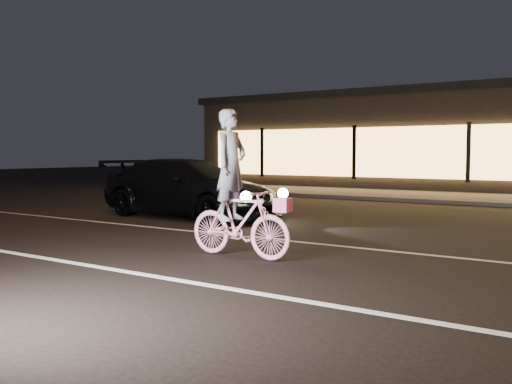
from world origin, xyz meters
The scene contains 7 objects.
ground centered at (0.00, 0.00, 0.00)m, with size 90.00×90.00×0.00m, color black.
lane_stripe_near centered at (0.00, -1.50, 0.00)m, with size 60.00×0.12×0.01m, color silver.
lane_stripe_far centered at (0.00, 2.00, 0.00)m, with size 60.00×0.10×0.01m, color gray.
sidewalk centered at (0.00, 13.00, 0.06)m, with size 30.00×4.00×0.12m, color #383533.
storefront centered at (0.00, 18.97, 2.15)m, with size 25.40×8.42×4.20m.
cyclist centered at (0.10, 0.21, 0.80)m, with size 1.79×0.62×2.26m.
sedan centered at (-4.02, 3.91, 0.72)m, with size 5.13×2.44×1.44m.
Camera 1 is at (5.13, -6.79, 1.60)m, focal length 40.00 mm.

